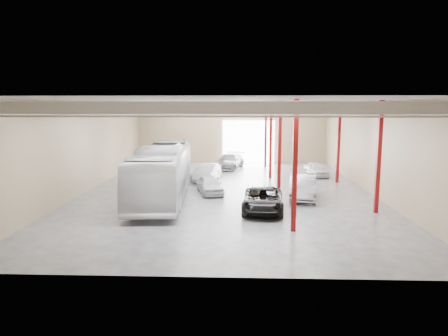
# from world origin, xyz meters

# --- Properties ---
(depot_shell) EXTENTS (22.12, 32.12, 7.06)m
(depot_shell) POSITION_xyz_m (0.13, 0.48, 4.98)
(depot_shell) COLOR #414145
(depot_shell) RESTS_ON ground
(coach_bus) EXTENTS (4.07, 13.98, 3.85)m
(coach_bus) POSITION_xyz_m (-4.61, -2.64, 1.92)
(coach_bus) COLOR silver
(coach_bus) RESTS_ON ground
(black_sedan) EXTENTS (2.92, 5.61, 1.51)m
(black_sedan) POSITION_xyz_m (2.42, -6.00, 0.75)
(black_sedan) COLOR black
(black_sedan) RESTS_ON ground
(car_row_a) EXTENTS (2.63, 4.32, 1.37)m
(car_row_a) POSITION_xyz_m (-1.34, -0.80, 0.69)
(car_row_a) COLOR silver
(car_row_a) RESTS_ON ground
(car_row_b) EXTENTS (2.48, 4.89, 1.54)m
(car_row_b) POSITION_xyz_m (-2.00, 4.40, 0.77)
(car_row_b) COLOR #B3B2B7
(car_row_b) RESTS_ON ground
(car_row_c) EXTENTS (3.57, 5.86, 1.59)m
(car_row_c) POSITION_xyz_m (-0.11, 11.73, 0.79)
(car_row_c) COLOR slate
(car_row_c) RESTS_ON ground
(car_right_near) EXTENTS (2.55, 5.41, 1.71)m
(car_right_near) POSITION_xyz_m (5.50, -2.15, 0.86)
(car_right_near) COLOR #A7A7AC
(car_right_near) RESTS_ON ground
(car_right_far) EXTENTS (2.16, 4.08, 1.32)m
(car_right_far) POSITION_xyz_m (8.30, 7.28, 0.66)
(car_right_far) COLOR silver
(car_right_far) RESTS_ON ground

